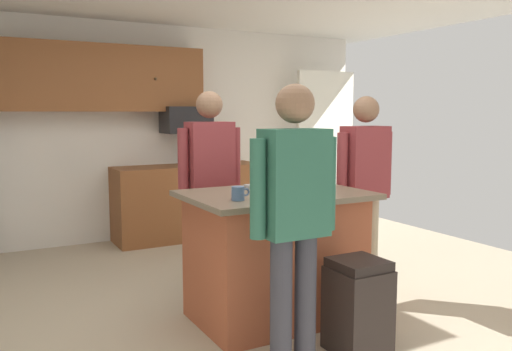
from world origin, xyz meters
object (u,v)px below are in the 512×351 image
object	(u,v)px
mug_blue_stoneware	(238,193)
kitchen_island	(275,255)
glass_stout_tall	(295,175)
glass_short_whisky	(312,174)
person_guest_left	(364,180)
person_guest_right	(210,177)
mug_ceramic_white	(305,188)
serving_tray	(279,188)
person_elder_center	(294,209)
trash_bin	(358,306)
microwave_over_range	(186,120)

from	to	relation	value
mug_blue_stoneware	kitchen_island	bearing A→B (deg)	25.83
glass_stout_tall	glass_short_whisky	bearing A→B (deg)	-16.49
person_guest_left	glass_short_whisky	xyz separation A→B (m)	(-0.50, 0.06, 0.07)
person_guest_left	person_guest_right	world-z (taller)	person_guest_right
mug_ceramic_white	person_guest_right	bearing A→B (deg)	106.92
glass_stout_tall	mug_ceramic_white	bearing A→B (deg)	-114.84
mug_blue_stoneware	person_guest_left	bearing A→B (deg)	14.85
kitchen_island	serving_tray	size ratio (longest dim) A/B	2.98
person_elder_center	mug_blue_stoneware	xyz separation A→B (m)	(-0.07, 0.57, 0.02)
glass_stout_tall	trash_bin	distance (m)	1.27
kitchen_island	trash_bin	world-z (taller)	kitchen_island
trash_bin	serving_tray	bearing A→B (deg)	97.69
kitchen_island	person_guest_left	xyz separation A→B (m)	(0.98, 0.17, 0.48)
person_elder_center	mug_ceramic_white	distance (m)	0.74
glass_short_whisky	trash_bin	world-z (taller)	glass_short_whisky
person_elder_center	serving_tray	bearing A→B (deg)	-2.31
mug_blue_stoneware	trash_bin	bearing A→B (deg)	-43.37
person_guest_right	person_guest_left	bearing A→B (deg)	49.22
person_elder_center	mug_ceramic_white	size ratio (longest dim) A/B	13.25
kitchen_island	glass_short_whisky	size ratio (longest dim) A/B	7.90
microwave_over_range	person_elder_center	distance (m)	3.63
person_guest_left	person_guest_right	xyz separation A→B (m)	(-1.16, 0.63, 0.03)
microwave_over_range	glass_stout_tall	distance (m)	2.52
microwave_over_range	person_guest_right	size ratio (longest dim) A/B	0.33
kitchen_island	mug_ceramic_white	bearing A→B (deg)	-56.25
person_guest_right	serving_tray	distance (m)	0.77
mug_ceramic_white	glass_short_whisky	bearing A→B (deg)	50.54
glass_short_whisky	glass_stout_tall	bearing A→B (deg)	163.51
person_elder_center	person_guest_right	world-z (taller)	person_guest_right
microwave_over_range	glass_short_whisky	distance (m)	2.56
microwave_over_range	trash_bin	world-z (taller)	microwave_over_range
person_guest_left	trash_bin	distance (m)	1.39
kitchen_island	person_guest_right	xyz separation A→B (m)	(-0.17, 0.80, 0.51)
person_guest_left	glass_short_whisky	distance (m)	0.51
microwave_over_range	kitchen_island	distance (m)	2.95
person_elder_center	glass_stout_tall	bearing A→B (deg)	-9.75
microwave_over_range	person_guest_left	xyz separation A→B (m)	(0.61, -2.59, -0.48)
kitchen_island	glass_stout_tall	distance (m)	0.71
serving_tray	glass_short_whisky	bearing A→B (deg)	21.99
microwave_over_range	mug_ceramic_white	bearing A→B (deg)	-94.64
microwave_over_range	serving_tray	size ratio (longest dim) A/B	1.27
microwave_over_range	person_guest_right	xyz separation A→B (m)	(-0.54, -1.96, -0.45)
person_guest_right	trash_bin	world-z (taller)	person_guest_right
glass_short_whisky	mug_ceramic_white	size ratio (longest dim) A/B	1.29
glass_short_whisky	mug_ceramic_white	xyz separation A→B (m)	(-0.35, -0.43, -0.04)
serving_tray	trash_bin	size ratio (longest dim) A/B	0.72
person_guest_left	person_elder_center	world-z (taller)	person_elder_center
glass_short_whisky	trash_bin	xyz separation A→B (m)	(-0.30, -0.98, -0.74)
person_guest_left	person_elder_center	distance (m)	1.61
person_elder_center	mug_ceramic_white	xyz separation A→B (m)	(0.46, 0.58, 0.02)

